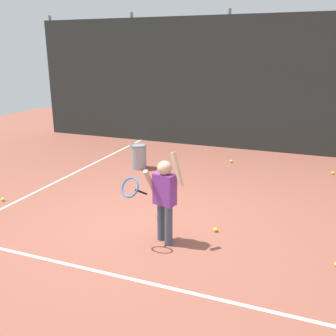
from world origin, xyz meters
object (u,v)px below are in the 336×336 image
at_px(tennis_ball_0, 3,199).
at_px(tennis_player, 163,195).
at_px(ball_hopper, 139,156).
at_px(tennis_ball_1, 231,161).
at_px(tennis_ball_6, 216,230).
at_px(tennis_ball_2, 333,173).

bearing_deg(tennis_ball_0, tennis_player, -6.41).
distance_m(ball_hopper, tennis_ball_1, 2.29).
height_order(tennis_ball_1, tennis_ball_6, same).
bearing_deg(tennis_ball_6, tennis_ball_0, -176.88).
distance_m(tennis_ball_0, tennis_ball_6, 3.91).
bearing_deg(tennis_ball_2, ball_hopper, -164.96).
distance_m(tennis_ball_0, tennis_ball_2, 6.83).
distance_m(ball_hopper, tennis_ball_0, 3.09).
distance_m(tennis_player, tennis_ball_0, 3.39).
bearing_deg(tennis_ball_0, ball_hopper, 62.27).
xyz_separation_m(tennis_player, ball_hopper, (-1.86, 3.10, -0.44)).
xyz_separation_m(ball_hopper, tennis_ball_2, (4.21, 1.13, -0.26)).
xyz_separation_m(tennis_player, tennis_ball_2, (2.35, 4.23, -0.69)).
height_order(tennis_ball_0, tennis_ball_6, same).
bearing_deg(tennis_ball_0, tennis_ball_1, 49.88).
bearing_deg(tennis_ball_2, tennis_ball_6, -115.42).
xyz_separation_m(tennis_ball_0, tennis_ball_1, (3.34, 3.97, 0.00)).
xyz_separation_m(ball_hopper, tennis_ball_6, (2.48, -2.51, -0.26)).
bearing_deg(tennis_ball_0, tennis_ball_2, 34.37).
xyz_separation_m(tennis_ball_1, tennis_ball_2, (2.30, -0.11, 0.00)).
bearing_deg(tennis_ball_6, tennis_ball_1, 98.54).
xyz_separation_m(tennis_ball_0, tennis_ball_2, (5.64, 3.86, 0.00)).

